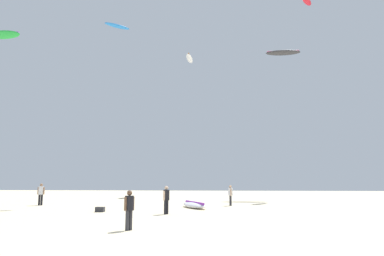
{
  "coord_description": "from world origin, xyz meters",
  "views": [
    {
      "loc": [
        2.65,
        -10.38,
        2.01
      ],
      "look_at": [
        0.0,
        21.16,
        6.84
      ],
      "focal_mm": 32.31,
      "sensor_mm": 36.0,
      "label": 1
    }
  ],
  "objects_px": {
    "kite_grounded_near": "(194,205)",
    "kite_aloft_4": "(3,35)",
    "person_midground": "(41,192)",
    "person_right": "(166,198)",
    "kite_aloft_2": "(117,26)",
    "person_foreground": "(129,207)",
    "kite_aloft_1": "(189,58)",
    "cooler_box": "(100,209)",
    "kite_aloft_3": "(307,1)",
    "person_left": "(230,194)",
    "kite_aloft_6": "(283,53)"
  },
  "relations": [
    {
      "from": "kite_grounded_near",
      "to": "kite_aloft_4",
      "type": "bearing_deg",
      "value": 167.23
    },
    {
      "from": "person_midground",
      "to": "person_right",
      "type": "xyz_separation_m",
      "value": [
        11.5,
        -6.63,
        -0.05
      ]
    },
    {
      "from": "kite_grounded_near",
      "to": "kite_aloft_2",
      "type": "distance_m",
      "value": 18.68
    },
    {
      "from": "person_midground",
      "to": "kite_aloft_2",
      "type": "xyz_separation_m",
      "value": [
        5.09,
        2.72,
        15.61
      ]
    },
    {
      "from": "person_foreground",
      "to": "kite_aloft_1",
      "type": "relative_size",
      "value": 0.42
    },
    {
      "from": "cooler_box",
      "to": "kite_aloft_2",
      "type": "bearing_deg",
      "value": 103.07
    },
    {
      "from": "person_foreground",
      "to": "cooler_box",
      "type": "xyz_separation_m",
      "value": [
        -4.06,
        8.04,
        -0.78
      ]
    },
    {
      "from": "cooler_box",
      "to": "kite_aloft_4",
      "type": "height_order",
      "value": "kite_aloft_4"
    },
    {
      "from": "person_midground",
      "to": "person_right",
      "type": "height_order",
      "value": "person_midground"
    },
    {
      "from": "kite_aloft_2",
      "to": "person_midground",
      "type": "bearing_deg",
      "value": -151.86
    },
    {
      "from": "kite_aloft_2",
      "to": "kite_aloft_4",
      "type": "bearing_deg",
      "value": -179.64
    },
    {
      "from": "person_midground",
      "to": "person_right",
      "type": "bearing_deg",
      "value": 56.14
    },
    {
      "from": "kite_grounded_near",
      "to": "kite_aloft_4",
      "type": "relative_size",
      "value": 1.13
    },
    {
      "from": "cooler_box",
      "to": "kite_aloft_2",
      "type": "xyz_separation_m",
      "value": [
        -1.9,
        8.19,
        16.49
      ]
    },
    {
      "from": "kite_grounded_near",
      "to": "kite_aloft_3",
      "type": "distance_m",
      "value": 33.39
    },
    {
      "from": "person_left",
      "to": "cooler_box",
      "type": "relative_size",
      "value": 2.93
    },
    {
      "from": "person_foreground",
      "to": "kite_aloft_4",
      "type": "relative_size",
      "value": 0.45
    },
    {
      "from": "person_right",
      "to": "kite_aloft_6",
      "type": "xyz_separation_m",
      "value": [
        11.34,
        21.43,
        17.06
      ]
    },
    {
      "from": "kite_grounded_near",
      "to": "kite_aloft_6",
      "type": "height_order",
      "value": "kite_aloft_6"
    },
    {
      "from": "person_foreground",
      "to": "person_left",
      "type": "relative_size",
      "value": 0.98
    },
    {
      "from": "person_foreground",
      "to": "kite_aloft_1",
      "type": "distance_m",
      "value": 40.55
    },
    {
      "from": "kite_aloft_4",
      "to": "person_foreground",
      "type": "bearing_deg",
      "value": -42.93
    },
    {
      "from": "person_left",
      "to": "cooler_box",
      "type": "height_order",
      "value": "person_left"
    },
    {
      "from": "kite_aloft_4",
      "to": "kite_aloft_6",
      "type": "height_order",
      "value": "kite_aloft_6"
    },
    {
      "from": "person_left",
      "to": "kite_grounded_near",
      "type": "xyz_separation_m",
      "value": [
        -2.74,
        -2.59,
        -0.73
      ]
    },
    {
      "from": "person_midground",
      "to": "kite_aloft_3",
      "type": "distance_m",
      "value": 39.12
    },
    {
      "from": "person_right",
      "to": "kite_aloft_3",
      "type": "height_order",
      "value": "kite_aloft_3"
    },
    {
      "from": "cooler_box",
      "to": "person_left",
      "type": "bearing_deg",
      "value": 36.56
    },
    {
      "from": "kite_grounded_near",
      "to": "kite_aloft_6",
      "type": "xyz_separation_m",
      "value": [
        10.0,
        16.49,
        17.81
      ]
    },
    {
      "from": "kite_aloft_6",
      "to": "kite_aloft_3",
      "type": "bearing_deg",
      "value": 13.84
    },
    {
      "from": "person_midground",
      "to": "kite_aloft_2",
      "type": "relative_size",
      "value": 0.74
    },
    {
      "from": "cooler_box",
      "to": "kite_aloft_3",
      "type": "xyz_separation_m",
      "value": [
        19.35,
        21.12,
        25.2
      ]
    },
    {
      "from": "person_foreground",
      "to": "cooler_box",
      "type": "relative_size",
      "value": 2.88
    },
    {
      "from": "kite_aloft_1",
      "to": "kite_aloft_6",
      "type": "relative_size",
      "value": 0.89
    },
    {
      "from": "person_left",
      "to": "kite_grounded_near",
      "type": "relative_size",
      "value": 0.4
    },
    {
      "from": "person_right",
      "to": "kite_aloft_6",
      "type": "bearing_deg",
      "value": 91.01
    },
    {
      "from": "kite_aloft_6",
      "to": "kite_aloft_4",
      "type": "bearing_deg",
      "value": -157.39
    },
    {
      "from": "person_left",
      "to": "kite_aloft_3",
      "type": "distance_m",
      "value": 30.48
    },
    {
      "from": "person_right",
      "to": "kite_grounded_near",
      "type": "xyz_separation_m",
      "value": [
        1.33,
        4.94,
        -0.76
      ]
    },
    {
      "from": "cooler_box",
      "to": "kite_aloft_2",
      "type": "distance_m",
      "value": 18.51
    },
    {
      "from": "kite_grounded_near",
      "to": "cooler_box",
      "type": "relative_size",
      "value": 7.23
    },
    {
      "from": "person_left",
      "to": "kite_aloft_2",
      "type": "distance_m",
      "value": 18.96
    },
    {
      "from": "person_right",
      "to": "kite_aloft_2",
      "type": "bearing_deg",
      "value": 153.32
    },
    {
      "from": "kite_aloft_4",
      "to": "kite_aloft_6",
      "type": "bearing_deg",
      "value": 22.61
    },
    {
      "from": "kite_aloft_3",
      "to": "kite_aloft_6",
      "type": "bearing_deg",
      "value": -166.16
    },
    {
      "from": "kite_aloft_3",
      "to": "kite_aloft_6",
      "type": "distance_m",
      "value": 8.16
    },
    {
      "from": "kite_aloft_1",
      "to": "kite_aloft_2",
      "type": "height_order",
      "value": "kite_aloft_1"
    },
    {
      "from": "person_midground",
      "to": "kite_aloft_6",
      "type": "xyz_separation_m",
      "value": [
        22.83,
        14.79,
        17.0
      ]
    },
    {
      "from": "kite_aloft_4",
      "to": "person_left",
      "type": "bearing_deg",
      "value": -4.59
    },
    {
      "from": "kite_aloft_4",
      "to": "kite_aloft_6",
      "type": "xyz_separation_m",
      "value": [
        29.16,
        12.15,
        1.87
      ]
    }
  ]
}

